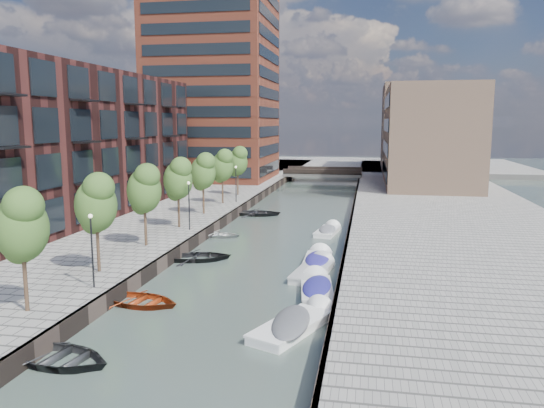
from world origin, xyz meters
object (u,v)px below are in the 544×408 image
(tree_4, at_px, (203,171))
(motorboat_4, at_px, (328,231))
(tree_3, at_px, (178,178))
(sloop_0, at_px, (60,363))
(sloop_4, at_px, (258,215))
(tree_5, at_px, (222,165))
(tree_1, at_px, (96,202))
(motorboat_3, at_px, (318,261))
(tree_6, at_px, (237,160))
(sloop_1, at_px, (200,260))
(motorboat_0, at_px, (316,288))
(motorboat_1, at_px, (297,324))
(tree_2, at_px, (144,188))
(bridge, at_px, (323,173))
(sloop_2, at_px, (141,305))
(car, at_px, (393,178))
(tree_0, at_px, (21,223))
(sloop_3, at_px, (218,237))
(motorboat_2, at_px, (315,271))

(tree_4, relative_size, motorboat_4, 1.21)
(tree_3, bearing_deg, tree_4, 90.00)
(sloop_0, bearing_deg, motorboat_4, -8.01)
(sloop_4, bearing_deg, tree_5, 63.87)
(tree_1, distance_m, motorboat_3, 15.77)
(tree_5, bearing_deg, tree_6, 90.00)
(sloop_1, height_order, motorboat_0, motorboat_0)
(sloop_0, relative_size, motorboat_1, 0.82)
(tree_3, bearing_deg, sloop_1, -59.23)
(sloop_4, bearing_deg, tree_4, 134.09)
(tree_3, distance_m, motorboat_1, 23.01)
(sloop_1, distance_m, motorboat_3, 8.68)
(sloop_1, relative_size, motorboat_3, 0.88)
(tree_2, bearing_deg, tree_3, 90.00)
(tree_1, height_order, tree_5, same)
(bridge, distance_m, sloop_0, 71.19)
(sloop_1, bearing_deg, motorboat_1, -160.31)
(sloop_2, distance_m, sloop_4, 29.03)
(tree_6, relative_size, motorboat_0, 1.10)
(tree_1, height_order, car, tree_1)
(tree_0, relative_size, motorboat_4, 1.21)
(motorboat_0, bearing_deg, tree_5, 116.53)
(tree_5, relative_size, car, 1.69)
(sloop_0, distance_m, sloop_4, 36.45)
(tree_2, xyz_separation_m, sloop_3, (3.13, 8.16, -5.31))
(sloop_1, relative_size, sloop_3, 1.17)
(tree_5, distance_m, tree_6, 7.00)
(tree_4, distance_m, tree_6, 14.00)
(motorboat_1, xyz_separation_m, motorboat_3, (-0.14, 12.25, -0.01))
(tree_3, bearing_deg, sloop_4, 70.37)
(tree_1, bearing_deg, motorboat_3, 31.71)
(car, bearing_deg, motorboat_0, -82.39)
(bridge, distance_m, sloop_1, 54.00)
(tree_5, xyz_separation_m, sloop_2, (3.85, -30.59, -5.31))
(tree_0, height_order, tree_3, same)
(tree_1, bearing_deg, tree_2, 90.00)
(motorboat_2, relative_size, motorboat_3, 1.07)
(sloop_1, bearing_deg, tree_6, -9.15)
(bridge, xyz_separation_m, sloop_0, (-4.98, -71.00, -1.39))
(motorboat_4, bearing_deg, tree_5, 143.33)
(bridge, xyz_separation_m, sloop_4, (-4.07, -34.57, -1.39))
(tree_2, xyz_separation_m, tree_6, (0.00, 28.00, 0.00))
(tree_2, bearing_deg, tree_5, 90.00)
(sloop_0, distance_m, motorboat_0, 15.06)
(tree_3, relative_size, motorboat_2, 1.04)
(tree_4, height_order, motorboat_0, tree_4)
(sloop_2, bearing_deg, tree_2, 31.95)
(sloop_0, bearing_deg, motorboat_1, -49.41)
(tree_2, height_order, tree_6, same)
(sloop_3, xyz_separation_m, motorboat_3, (9.56, -7.32, 0.22))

